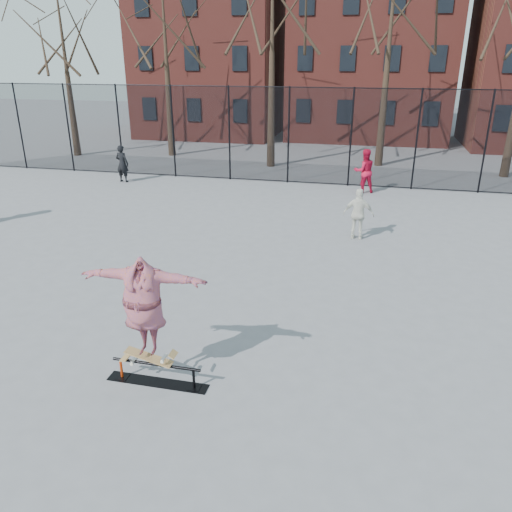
% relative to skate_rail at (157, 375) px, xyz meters
% --- Properties ---
extents(ground, '(100.00, 100.00, 0.00)m').
position_rel_skate_rail_xyz_m(ground, '(1.10, 1.71, -0.15)').
color(ground, slate).
extents(skate_rail, '(1.76, 0.27, 0.39)m').
position_rel_skate_rail_xyz_m(skate_rail, '(0.00, 0.00, 0.00)').
color(skate_rail, black).
rests_on(skate_rail, ground).
extents(skateboard, '(0.88, 0.21, 0.10)m').
position_rel_skate_rail_xyz_m(skateboard, '(-0.12, 0.00, 0.29)').
color(skateboard, olive).
rests_on(skateboard, skate_rail).
extents(skater, '(2.11, 0.69, 1.69)m').
position_rel_skate_rail_xyz_m(skater, '(-0.12, -0.00, 1.19)').
color(skater, '#39378A').
rests_on(skater, skateboard).
extents(bystander_black, '(0.63, 0.46, 1.60)m').
position_rel_skate_rail_xyz_m(bystander_black, '(-7.32, 13.20, 0.65)').
color(bystander_black, black).
rests_on(bystander_black, ground).
extents(bystander_red, '(1.03, 0.92, 1.74)m').
position_rel_skate_rail_xyz_m(bystander_red, '(2.96, 13.71, 0.72)').
color(bystander_red, '#B61030').
rests_on(bystander_red, ground).
extents(bystander_white, '(0.93, 0.45, 1.54)m').
position_rel_skate_rail_xyz_m(bystander_white, '(2.97, 8.05, 0.62)').
color(bystander_white, silver).
rests_on(bystander_white, ground).
extents(fence, '(34.03, 0.07, 4.00)m').
position_rel_skate_rail_xyz_m(fence, '(1.08, 14.71, 1.90)').
color(fence, black).
rests_on(fence, ground).
extents(tree_row, '(33.66, 7.46, 10.67)m').
position_rel_skate_rail_xyz_m(tree_row, '(0.85, 18.86, 7.20)').
color(tree_row, black).
rests_on(tree_row, ground).
extents(rowhouses, '(29.00, 7.00, 13.00)m').
position_rel_skate_rail_xyz_m(rowhouses, '(1.82, 27.71, 5.91)').
color(rowhouses, maroon).
rests_on(rowhouses, ground).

